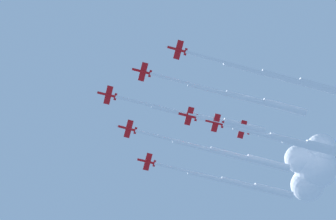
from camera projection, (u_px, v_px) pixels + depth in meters
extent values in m
cylinder|color=red|center=(107.00, 95.00, 223.04)|extent=(3.51, 9.04, 1.31)
cone|color=white|center=(96.00, 92.00, 222.64)|extent=(1.53, 1.57, 1.24)
cylinder|color=black|center=(118.00, 97.00, 223.42)|extent=(1.10, 0.83, 0.98)
ellipsoid|color=black|center=(103.00, 94.00, 223.35)|extent=(1.33, 2.06, 0.83)
cube|color=red|center=(108.00, 95.00, 223.04)|extent=(8.65, 4.67, 1.91)
cube|color=white|center=(110.00, 87.00, 222.69)|extent=(1.26, 2.40, 0.25)
cube|color=white|center=(106.00, 103.00, 223.52)|extent=(1.26, 2.40, 0.25)
cube|color=red|center=(115.00, 97.00, 223.34)|extent=(3.32, 1.85, 0.77)
cube|color=white|center=(116.00, 97.00, 224.29)|extent=(0.85, 1.49, 1.88)
cylinder|color=white|center=(136.00, 102.00, 224.12)|extent=(6.47, 19.24, 1.66)
cylinder|color=white|center=(172.00, 111.00, 225.51)|extent=(7.27, 19.44, 2.50)
cylinder|color=white|center=(208.00, 119.00, 226.82)|extent=(8.08, 19.65, 3.33)
cylinder|color=white|center=(244.00, 126.00, 228.12)|extent=(8.88, 19.86, 4.16)
cylinder|color=red|center=(142.00, 71.00, 221.40)|extent=(3.43, 9.06, 1.33)
cone|color=white|center=(131.00, 69.00, 220.98)|extent=(1.54, 1.56, 1.27)
cylinder|color=black|center=(152.00, 74.00, 221.80)|extent=(1.11, 0.82, 1.00)
ellipsoid|color=black|center=(138.00, 70.00, 221.70)|extent=(1.33, 2.06, 0.84)
cube|color=red|center=(143.00, 72.00, 221.40)|extent=(8.59, 4.56, 2.16)
cube|color=white|center=(145.00, 63.00, 221.17)|extent=(1.23, 2.40, 0.27)
cube|color=white|center=(141.00, 80.00, 221.76)|extent=(1.23, 2.40, 0.27)
cube|color=red|center=(150.00, 74.00, 221.72)|extent=(3.30, 1.81, 0.87)
cube|color=white|center=(150.00, 74.00, 222.66)|extent=(0.89, 1.50, 1.87)
cylinder|color=white|center=(172.00, 79.00, 222.57)|extent=(6.49, 20.25, 1.70)
cylinder|color=white|center=(210.00, 90.00, 224.09)|extent=(7.31, 20.45, 2.54)
cylinder|color=white|center=(247.00, 99.00, 225.56)|extent=(8.14, 20.65, 3.39)
cylinder|color=white|center=(285.00, 107.00, 227.02)|extent=(8.96, 20.85, 4.24)
cylinder|color=red|center=(127.00, 129.00, 229.54)|extent=(3.37, 9.06, 1.32)
cone|color=white|center=(117.00, 126.00, 229.10)|extent=(1.52, 1.55, 1.25)
cylinder|color=black|center=(137.00, 131.00, 229.94)|extent=(1.10, 0.81, 0.99)
ellipsoid|color=black|center=(123.00, 127.00, 229.83)|extent=(1.31, 2.06, 0.83)
cube|color=red|center=(129.00, 129.00, 229.53)|extent=(8.63, 4.54, 1.99)
cube|color=white|center=(131.00, 121.00, 229.23)|extent=(1.22, 2.40, 0.25)
cube|color=white|center=(127.00, 137.00, 229.98)|extent=(1.22, 2.40, 0.25)
cube|color=red|center=(135.00, 131.00, 229.86)|extent=(3.31, 1.80, 0.80)
cube|color=white|center=(135.00, 130.00, 230.80)|extent=(0.85, 1.49, 1.88)
cylinder|color=white|center=(157.00, 136.00, 230.75)|extent=(6.49, 20.74, 1.67)
cylinder|color=white|center=(194.00, 146.00, 232.34)|extent=(7.31, 20.94, 2.51)
cylinder|color=white|center=(232.00, 155.00, 233.86)|extent=(8.12, 21.13, 3.35)
cylinder|color=white|center=(268.00, 163.00, 235.37)|extent=(8.94, 21.33, 4.19)
cylinder|color=red|center=(177.00, 50.00, 216.47)|extent=(3.38, 9.06, 1.33)
cone|color=white|center=(166.00, 46.00, 216.03)|extent=(1.53, 1.56, 1.27)
cylinder|color=black|center=(188.00, 52.00, 216.88)|extent=(1.11, 0.81, 1.00)
ellipsoid|color=black|center=(173.00, 48.00, 216.76)|extent=(1.32, 2.06, 0.84)
cube|color=red|center=(179.00, 50.00, 216.47)|extent=(8.59, 4.52, 2.15)
cube|color=white|center=(181.00, 41.00, 216.24)|extent=(1.22, 2.40, 0.27)
cube|color=white|center=(176.00, 58.00, 216.84)|extent=(1.22, 2.40, 0.27)
cube|color=red|center=(186.00, 52.00, 216.80)|extent=(3.30, 1.79, 0.87)
cube|color=white|center=(185.00, 52.00, 217.74)|extent=(0.88, 1.49, 1.87)
cylinder|color=white|center=(208.00, 58.00, 217.66)|extent=(6.33, 20.09, 1.70)
cylinder|color=white|center=(246.00, 69.00, 219.20)|extent=(7.15, 20.29, 2.54)
cylinder|color=white|center=(283.00, 78.00, 220.69)|extent=(7.98, 20.49, 3.39)
cylinder|color=white|center=(321.00, 87.00, 222.17)|extent=(8.80, 20.68, 4.24)
cylinder|color=red|center=(147.00, 162.00, 234.89)|extent=(3.42, 9.05, 1.30)
cone|color=white|center=(136.00, 159.00, 234.47)|extent=(1.51, 1.56, 1.24)
cylinder|color=black|center=(156.00, 164.00, 235.29)|extent=(1.09, 0.82, 0.98)
ellipsoid|color=black|center=(143.00, 160.00, 235.19)|extent=(1.31, 2.06, 0.82)
cube|color=red|center=(148.00, 162.00, 234.89)|extent=(8.66, 4.60, 1.84)
cube|color=white|center=(150.00, 154.00, 234.51)|extent=(1.24, 2.40, 0.24)
cube|color=white|center=(146.00, 169.00, 235.40)|extent=(1.24, 2.40, 0.24)
cube|color=red|center=(154.00, 163.00, 235.20)|extent=(3.33, 1.82, 0.75)
cube|color=white|center=(154.00, 163.00, 236.15)|extent=(0.82, 1.48, 1.88)
cylinder|color=white|center=(174.00, 168.00, 236.00)|extent=(6.19, 18.95, 1.66)
cylinder|color=white|center=(207.00, 177.00, 237.42)|extent=(7.00, 19.15, 2.48)
cylinder|color=white|center=(240.00, 184.00, 238.76)|extent=(7.80, 19.35, 3.31)
cylinder|color=white|center=(273.00, 191.00, 240.09)|extent=(8.60, 19.55, 4.14)
cylinder|color=red|center=(188.00, 116.00, 224.99)|extent=(3.49, 9.04, 1.30)
cone|color=white|center=(177.00, 113.00, 224.58)|extent=(1.52, 1.57, 1.24)
cylinder|color=black|center=(198.00, 118.00, 225.37)|extent=(1.10, 0.82, 0.98)
ellipsoid|color=black|center=(184.00, 115.00, 225.29)|extent=(1.33, 2.06, 0.82)
cube|color=red|center=(189.00, 116.00, 224.98)|extent=(8.66, 4.66, 1.87)
cube|color=white|center=(191.00, 108.00, 224.62)|extent=(1.25, 2.40, 0.24)
cube|color=white|center=(187.00, 124.00, 225.49)|extent=(1.25, 2.40, 0.24)
cube|color=red|center=(196.00, 118.00, 225.29)|extent=(3.33, 1.85, 0.76)
cube|color=white|center=(196.00, 117.00, 226.23)|extent=(0.84, 1.48, 1.88)
cylinder|color=white|center=(217.00, 123.00, 226.11)|extent=(6.63, 20.07, 1.66)
cylinder|color=white|center=(254.00, 132.00, 227.57)|extent=(7.43, 20.27, 2.49)
cylinder|color=white|center=(291.00, 140.00, 228.95)|extent=(8.24, 20.48, 3.32)
cylinder|color=white|center=(327.00, 148.00, 230.32)|extent=(9.04, 20.68, 4.15)
cylinder|color=red|center=(215.00, 123.00, 225.75)|extent=(3.48, 9.04, 1.30)
cone|color=white|center=(204.00, 120.00, 225.34)|extent=(1.52, 1.56, 1.23)
cylinder|color=black|center=(225.00, 125.00, 226.14)|extent=(1.09, 0.82, 0.97)
ellipsoid|color=black|center=(210.00, 121.00, 226.06)|extent=(1.32, 2.06, 0.82)
cube|color=red|center=(216.00, 123.00, 225.75)|extent=(8.67, 4.65, 1.84)
cube|color=white|center=(218.00, 115.00, 225.36)|extent=(1.25, 2.40, 0.24)
cube|color=white|center=(214.00, 131.00, 226.27)|extent=(1.25, 2.40, 0.24)
cube|color=red|center=(223.00, 125.00, 226.06)|extent=(3.33, 1.84, 0.75)
cube|color=white|center=(222.00, 124.00, 227.00)|extent=(0.83, 1.48, 1.88)
cylinder|color=white|center=(244.00, 130.00, 226.86)|extent=(6.53, 19.76, 1.65)
cylinder|color=white|center=(279.00, 139.00, 228.31)|extent=(7.33, 19.96, 2.48)
cylinder|color=white|center=(315.00, 147.00, 229.66)|extent=(8.14, 20.17, 3.31)
cylinder|color=red|center=(241.00, 129.00, 226.89)|extent=(3.38, 9.06, 1.32)
cone|color=white|center=(231.00, 126.00, 226.45)|extent=(1.52, 1.56, 1.26)
cylinder|color=black|center=(251.00, 132.00, 227.29)|extent=(1.10, 0.81, 0.99)
ellipsoid|color=black|center=(237.00, 128.00, 227.18)|extent=(1.31, 2.06, 0.84)
cube|color=red|center=(242.00, 129.00, 226.88)|extent=(8.61, 4.53, 2.06)
cube|color=white|center=(244.00, 121.00, 226.61)|extent=(1.22, 2.40, 0.26)
cube|color=white|center=(240.00, 137.00, 227.30)|extent=(1.22, 2.40, 0.26)
cube|color=red|center=(249.00, 131.00, 227.21)|extent=(3.31, 1.80, 0.83)
cube|color=white|center=(248.00, 131.00, 228.15)|extent=(0.86, 1.49, 1.88)
cylinder|color=white|center=(268.00, 136.00, 228.02)|extent=(6.00, 18.64, 1.68)
cylinder|color=white|center=(302.00, 145.00, 229.44)|extent=(6.82, 18.84, 2.53)
cylinder|color=white|center=(335.00, 153.00, 230.80)|extent=(7.64, 19.04, 3.37)
sphere|color=white|center=(315.00, 167.00, 251.60)|extent=(21.88, 21.88, 21.88)
sphere|color=white|center=(307.00, 185.00, 252.31)|extent=(16.41, 16.41, 16.41)
sphere|color=white|center=(321.00, 149.00, 248.50)|extent=(15.32, 15.32, 15.32)
sphere|color=white|center=(299.00, 159.00, 250.12)|extent=(14.23, 14.23, 14.23)
sphere|color=white|center=(313.00, 164.00, 258.16)|extent=(12.04, 12.04, 12.04)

